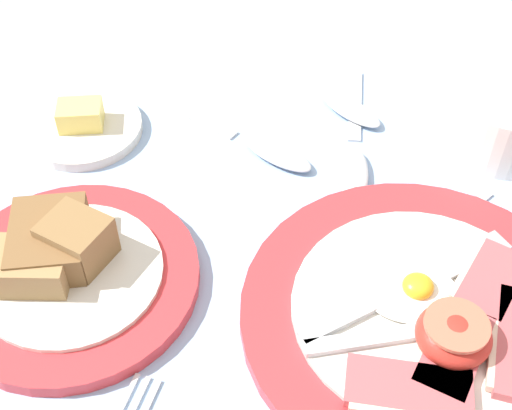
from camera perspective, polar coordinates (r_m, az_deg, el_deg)
ground_plane at (r=0.55m, az=5.96°, el=-6.89°), size 3.00×3.00×0.00m
breakfast_plate at (r=0.53m, az=13.54°, el=-8.75°), size 0.27×0.27×0.04m
bread_plate at (r=0.56m, az=-14.95°, el=-4.91°), size 0.19×0.19×0.05m
sugar_cup at (r=0.68m, az=19.44°, el=6.40°), size 0.09×0.09×0.06m
butter_dish at (r=0.69m, az=-13.69°, el=6.16°), size 0.11×0.11×0.03m
teaspoon_by_saucer at (r=0.66m, az=-0.15°, el=5.00°), size 0.18×0.11×0.01m
teaspoon_near_cup at (r=0.69m, az=9.31°, el=6.45°), size 0.16×0.14×0.01m
teaspoon_stray at (r=0.65m, az=7.85°, el=4.01°), size 0.03×0.19×0.01m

